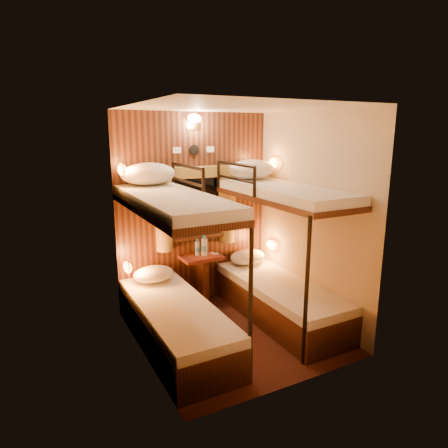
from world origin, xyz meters
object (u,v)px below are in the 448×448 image
bottle_left (197,248)px  bottle_right (204,247)px  bunk_left (175,294)px  bunk_right (280,274)px  table (201,274)px

bottle_left → bottle_right: 0.09m
bunk_left → bottle_right: (0.69, 0.76, 0.20)m
bunk_right → bottle_left: bunk_right is taller
table → bottle_left: bearing=130.6°
bunk_left → bunk_right: size_ratio=1.00×
bunk_left → bottle_right: bunk_left is taller
table → bottle_right: (0.04, -0.02, 0.35)m
bunk_right → table: bearing=129.7°
bottle_right → table: bearing=154.2°
bunk_right → table: (-0.65, 0.78, -0.14)m
bottle_left → bunk_left: bearing=-127.0°
bunk_right → bottle_right: bearing=128.6°
table → bottle_right: bottle_right is taller
bunk_left → bottle_right: bearing=48.0°
table → bottle_right: size_ratio=2.50×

